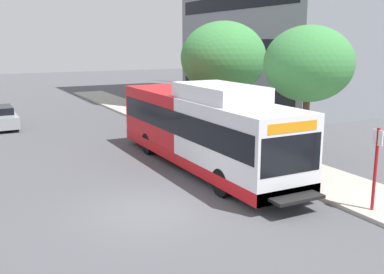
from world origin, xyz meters
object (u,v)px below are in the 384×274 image
(bus_stop_sign_pole, at_px, (376,163))
(street_tree_near_stop, at_px, (308,64))
(transit_bus, at_px, (202,128))
(street_tree_mid_block, at_px, (223,58))
(parked_car_far_lane, at_px, (0,117))

(bus_stop_sign_pole, height_order, street_tree_near_stop, street_tree_near_stop)
(transit_bus, relative_size, street_tree_mid_block, 1.96)
(transit_bus, relative_size, bus_stop_sign_pole, 4.71)
(bus_stop_sign_pole, xyz_separation_m, parked_car_far_lane, (-8.94, 20.79, -0.99))
(street_tree_near_stop, relative_size, parked_car_far_lane, 1.29)
(bus_stop_sign_pole, bearing_deg, street_tree_mid_block, 80.34)
(street_tree_near_stop, distance_m, street_tree_mid_block, 7.25)
(parked_car_far_lane, bearing_deg, street_tree_near_stop, -55.62)
(street_tree_near_stop, height_order, parked_car_far_lane, street_tree_near_stop)
(street_tree_mid_block, height_order, parked_car_far_lane, street_tree_mid_block)
(transit_bus, distance_m, bus_stop_sign_pole, 7.40)
(transit_bus, xyz_separation_m, street_tree_near_stop, (3.91, -1.92, 2.66))
(bus_stop_sign_pole, distance_m, street_tree_mid_block, 12.87)
(parked_car_far_lane, bearing_deg, bus_stop_sign_pole, -66.74)
(bus_stop_sign_pole, bearing_deg, street_tree_near_stop, 71.17)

